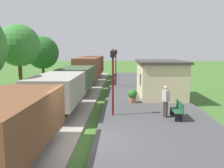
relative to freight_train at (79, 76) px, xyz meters
name	(u,v)px	position (x,y,z in m)	size (l,w,h in m)	color
ground_plane	(89,147)	(2.40, -12.40, -1.53)	(160.00, 160.00, 0.00)	#3D6628
platform_slab	(169,145)	(5.60, -12.40, -1.40)	(6.00, 60.00, 0.25)	#424244
track_ballast	(29,145)	(0.00, -12.40, -1.47)	(3.80, 60.00, 0.12)	#9E9389
rail_near	(47,142)	(0.72, -12.40, -1.34)	(0.07, 60.00, 0.14)	slate
rail_far	(12,141)	(-0.72, -12.40, -1.34)	(0.07, 60.00, 0.14)	slate
freight_train	(79,76)	(0.00, 0.00, 0.00)	(2.50, 32.60, 2.72)	brown
station_hut	(160,78)	(6.80, -2.56, 0.13)	(3.50, 5.80, 2.78)	beige
bench_near_hut	(177,110)	(6.70, -9.05, -0.80)	(0.42, 1.50, 0.91)	#1E4C2D
person_waiting	(166,100)	(6.11, -8.79, -0.34)	(0.38, 0.45, 1.71)	#38332D
potted_planter	(132,96)	(4.53, -5.15, -0.80)	(0.64, 0.64, 0.92)	#9E6642
lamp_post_near	(113,69)	(3.27, -8.48, 1.28)	(0.28, 0.28, 3.70)	#591414
lamp_post_far	(116,61)	(3.27, 2.89, 1.28)	(0.28, 0.28, 3.70)	#591414
tree_trackside_far	(19,46)	(-3.77, -3.74, 2.64)	(3.09, 3.09, 5.73)	#4C3823
tree_field_left	(43,53)	(-4.11, 2.83, 2.05)	(3.25, 3.25, 5.21)	#4C3823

